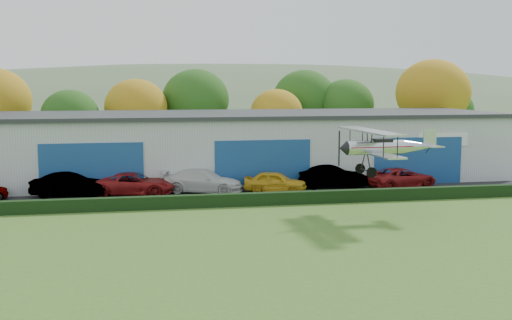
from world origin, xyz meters
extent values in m
plane|color=#45641F|center=(0.00, 0.00, 0.00)|extent=(300.00, 300.00, 0.00)
cube|color=black|center=(3.00, 21.00, 0.03)|extent=(48.00, 9.00, 0.05)
cube|color=black|center=(3.00, 16.20, 0.40)|extent=(46.00, 0.60, 0.80)
cube|color=#B2B7BC|center=(5.00, 28.00, 2.50)|extent=(40.00, 12.00, 5.00)
cube|color=#2D3033|center=(5.00, 28.00, 5.15)|extent=(40.60, 12.60, 0.30)
cube|color=navy|center=(-7.00, 21.95, 1.80)|extent=(7.00, 0.12, 3.60)
cube|color=navy|center=(5.00, 21.95, 1.80)|extent=(7.00, 0.12, 3.60)
cube|color=navy|center=(17.00, 21.95, 1.80)|extent=(7.00, 0.12, 3.60)
cylinder|color=#3D2614|center=(-10.00, 38.00, 1.22)|extent=(0.36, 0.36, 2.45)
ellipsoid|color=#1E4C14|center=(-10.00, 38.00, 4.69)|extent=(5.32, 5.32, 4.79)
cylinder|color=#3D2614|center=(-4.00, 40.00, 1.40)|extent=(0.36, 0.36, 2.80)
ellipsoid|color=#986212|center=(-4.00, 40.00, 5.36)|extent=(6.08, 6.08, 5.47)
cylinder|color=#3D2614|center=(2.00, 42.00, 1.57)|extent=(0.36, 0.36, 3.15)
ellipsoid|color=#1E4C14|center=(2.00, 42.00, 6.03)|extent=(6.84, 6.84, 6.16)
cylinder|color=#3D2614|center=(10.00, 40.00, 1.22)|extent=(0.36, 0.36, 2.45)
ellipsoid|color=#986212|center=(10.00, 40.00, 4.69)|extent=(5.32, 5.32, 4.79)
cylinder|color=#3D2614|center=(18.00, 42.00, 1.40)|extent=(0.36, 0.36, 2.80)
ellipsoid|color=#1E4C14|center=(18.00, 42.00, 5.36)|extent=(6.08, 6.08, 5.47)
cylinder|color=#3D2614|center=(26.00, 38.00, 1.75)|extent=(0.36, 0.36, 3.50)
ellipsoid|color=#986212|center=(26.00, 38.00, 6.70)|extent=(7.60, 7.60, 6.84)
cylinder|color=#3D2614|center=(30.00, 42.00, 1.22)|extent=(0.36, 0.36, 2.45)
ellipsoid|color=#1E4C14|center=(30.00, 42.00, 4.69)|extent=(5.32, 5.32, 4.79)
cylinder|color=#3D2614|center=(14.00, 44.00, 1.57)|extent=(0.36, 0.36, 3.15)
ellipsoid|color=#1E4C14|center=(14.00, 44.00, 6.03)|extent=(6.84, 6.84, 6.16)
ellipsoid|color=#4C6642|center=(20.00, 140.00, -15.40)|extent=(320.00, 196.00, 56.00)
ellipsoid|color=#4C6642|center=(90.00, 140.00, -9.90)|extent=(240.00, 126.00, 36.00)
imported|color=gray|center=(-8.47, 21.28, 0.87)|extent=(5.16, 2.38, 1.64)
imported|color=maroon|center=(-4.14, 21.10, 0.81)|extent=(5.85, 3.49, 1.52)
imported|color=silver|center=(0.59, 21.24, 0.86)|extent=(6.01, 4.13, 1.62)
imported|color=gold|center=(5.56, 20.31, 0.80)|extent=(4.71, 3.16, 1.49)
imported|color=gray|center=(10.11, 21.47, 0.88)|extent=(5.18, 2.22, 1.66)
imported|color=maroon|center=(15.06, 20.50, 0.78)|extent=(5.69, 3.58, 1.46)
cylinder|color=silver|center=(9.60, 11.99, 3.99)|extent=(3.50, 0.99, 0.82)
cone|color=silver|center=(12.33, 12.13, 3.99)|extent=(2.04, 0.92, 0.82)
cone|color=black|center=(7.64, 11.90, 3.99)|extent=(0.50, 0.84, 0.82)
cube|color=#9E0C12|center=(9.87, 12.01, 4.04)|extent=(3.87, 1.03, 0.05)
cube|color=black|center=(10.06, 12.01, 4.38)|extent=(1.12, 0.60, 0.23)
cube|color=silver|center=(9.42, 11.98, 3.72)|extent=(1.46, 6.61, 0.09)
cube|color=silver|center=(9.24, 11.97, 4.95)|extent=(1.57, 6.98, 0.09)
cylinder|color=black|center=(9.13, 9.59, 4.34)|extent=(0.06, 0.06, 1.19)
cylinder|color=black|center=(9.95, 9.64, 4.34)|extent=(0.06, 0.06, 1.19)
cylinder|color=black|center=(8.89, 14.33, 4.34)|extent=(0.06, 0.06, 1.19)
cylinder|color=black|center=(9.71, 14.37, 4.34)|extent=(0.06, 0.06, 1.19)
cylinder|color=black|center=(9.25, 11.66, 4.63)|extent=(0.06, 0.20, 0.68)
cylinder|color=black|center=(9.22, 12.29, 4.63)|extent=(0.06, 0.20, 0.68)
cylinder|color=black|center=(9.07, 11.58, 3.22)|extent=(0.10, 0.64, 1.12)
cylinder|color=black|center=(9.04, 12.35, 3.22)|extent=(0.10, 0.64, 1.12)
cylinder|color=black|center=(9.05, 11.97, 2.67)|extent=(0.15, 1.73, 0.06)
cylinder|color=black|center=(9.10, 11.15, 2.67)|extent=(0.59, 0.16, 0.58)
cylinder|color=black|center=(9.01, 12.78, 2.67)|extent=(0.59, 0.16, 0.58)
cylinder|color=black|center=(12.97, 12.16, 3.77)|extent=(0.34, 0.07, 0.38)
cube|color=silver|center=(12.97, 12.16, 4.04)|extent=(0.94, 2.41, 0.05)
cube|color=silver|center=(13.06, 12.16, 4.50)|extent=(0.82, 0.10, 1.00)
cube|color=black|center=(7.40, 11.88, 3.99)|extent=(0.06, 0.11, 2.01)
camera|label=1|loc=(-3.75, -21.81, 7.68)|focal=43.74mm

